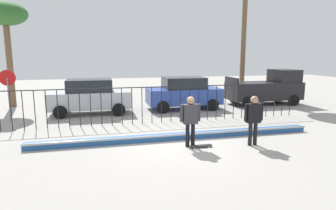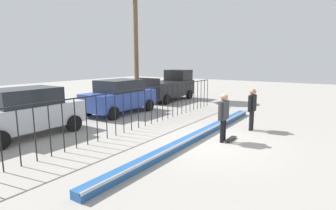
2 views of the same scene
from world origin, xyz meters
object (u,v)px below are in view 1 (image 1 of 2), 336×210
skateboard (201,146)px  parked_car_blue (184,93)px  palm_tree_short (5,17)px  pickup_truck (267,88)px  camera_operator (254,116)px  parked_car_silver (90,96)px  skateboarder (190,117)px  stop_sign (8,88)px

skateboard → parked_car_blue: size_ratio=0.19×
skateboard → palm_tree_short: bearing=128.8°
parked_car_blue → pickup_truck: 5.80m
camera_operator → parked_car_silver: 9.19m
camera_operator → parked_car_blue: parked_car_blue is taller
skateboard → pickup_truck: size_ratio=0.17×
parked_car_blue → pickup_truck: size_ratio=0.91×
skateboarder → palm_tree_short: palm_tree_short is taller
stop_sign → pickup_truck: bearing=5.8°
pickup_truck → skateboard: bearing=-129.2°
skateboard → pickup_truck: pickup_truck is taller
parked_car_silver → parked_car_blue: (5.37, 0.14, 0.00)m
skateboard → parked_car_blue: 7.30m
camera_operator → parked_car_silver: bearing=-40.5°
pickup_truck → stop_sign: bearing=-169.5°
camera_operator → parked_car_blue: bearing=-76.2°
skateboard → parked_car_silver: size_ratio=0.19×
parked_car_silver → pickup_truck: bearing=-0.8°
skateboarder → palm_tree_short: (-8.28, 10.21, 4.31)m
skateboard → camera_operator: bearing=-6.8°
palm_tree_short → skateboard: bearing=-50.3°
camera_operator → parked_car_silver: size_ratio=0.42×
parked_car_silver → pickup_truck: pickup_truck is taller
camera_operator → palm_tree_short: palm_tree_short is taller
pickup_truck → palm_tree_short: bearing=174.4°
skateboarder → pickup_truck: bearing=45.8°
parked_car_silver → skateboard: bearing=-64.4°
palm_tree_short → pickup_truck: bearing=-10.3°
camera_operator → palm_tree_short: 15.53m
pickup_truck → stop_sign: stop_sign is taller
camera_operator → palm_tree_short: bearing=-34.7°
skateboarder → skateboard: 1.09m
skateboarder → camera_operator: skateboarder is taller
skateboarder → parked_car_silver: size_ratio=0.42×
skateboarder → pickup_truck: (7.60, 7.33, -0.04)m
parked_car_blue → camera_operator: bearing=-88.3°
stop_sign → palm_tree_short: 5.87m
parked_car_silver → parked_car_blue: 5.37m
pickup_truck → palm_tree_short: palm_tree_short is taller
parked_car_blue → stop_sign: 9.20m
skateboarder → stop_sign: stop_sign is taller
skateboard → parked_car_blue: (1.47, 7.09, 0.91)m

